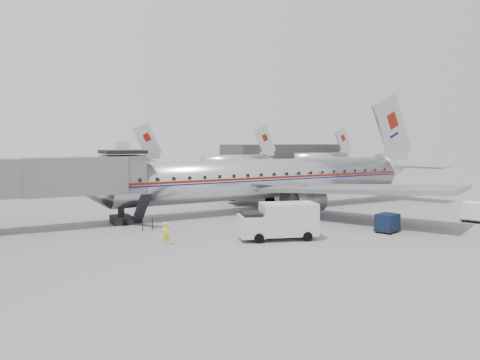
{
  "coord_description": "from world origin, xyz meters",
  "views": [
    {
      "loc": [
        -19.05,
        -36.49,
        7.29
      ],
      "look_at": [
        2.97,
        4.78,
        3.2
      ],
      "focal_mm": 35.0,
      "sensor_mm": 36.0,
      "label": 1
    }
  ],
  "objects_px": {
    "airliner": "(274,178)",
    "ramp_worker": "(166,234)",
    "service_van": "(279,220)",
    "baggage_cart_navy": "(387,223)",
    "baggage_cart_white": "(473,211)"
  },
  "relations": [
    {
      "from": "airliner",
      "to": "ramp_worker",
      "type": "bearing_deg",
      "value": -146.83
    },
    {
      "from": "service_van",
      "to": "airliner",
      "type": "bearing_deg",
      "value": 76.9
    },
    {
      "from": "airliner",
      "to": "ramp_worker",
      "type": "distance_m",
      "value": 18.79
    },
    {
      "from": "baggage_cart_navy",
      "to": "baggage_cart_white",
      "type": "xyz_separation_m",
      "value": [
        10.39,
        0.0,
        0.13
      ]
    },
    {
      "from": "service_van",
      "to": "ramp_worker",
      "type": "xyz_separation_m",
      "value": [
        -7.81,
        2.18,
        -0.62
      ]
    },
    {
      "from": "baggage_cart_navy",
      "to": "ramp_worker",
      "type": "bearing_deg",
      "value": 149.2
    },
    {
      "from": "service_van",
      "to": "baggage_cart_white",
      "type": "relative_size",
      "value": 2.26
    },
    {
      "from": "baggage_cart_navy",
      "to": "service_van",
      "type": "bearing_deg",
      "value": 151.13
    },
    {
      "from": "service_van",
      "to": "baggage_cart_navy",
      "type": "relative_size",
      "value": 2.75
    },
    {
      "from": "airliner",
      "to": "service_van",
      "type": "bearing_deg",
      "value": -121.97
    },
    {
      "from": "baggage_cart_white",
      "to": "service_van",
      "type": "bearing_deg",
      "value": 150.44
    },
    {
      "from": "baggage_cart_navy",
      "to": "ramp_worker",
      "type": "relative_size",
      "value": 1.41
    },
    {
      "from": "baggage_cart_white",
      "to": "ramp_worker",
      "type": "distance_m",
      "value": 27.44
    },
    {
      "from": "service_van",
      "to": "baggage_cart_white",
      "type": "bearing_deg",
      "value": 12.3
    },
    {
      "from": "service_van",
      "to": "ramp_worker",
      "type": "distance_m",
      "value": 8.13
    }
  ]
}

